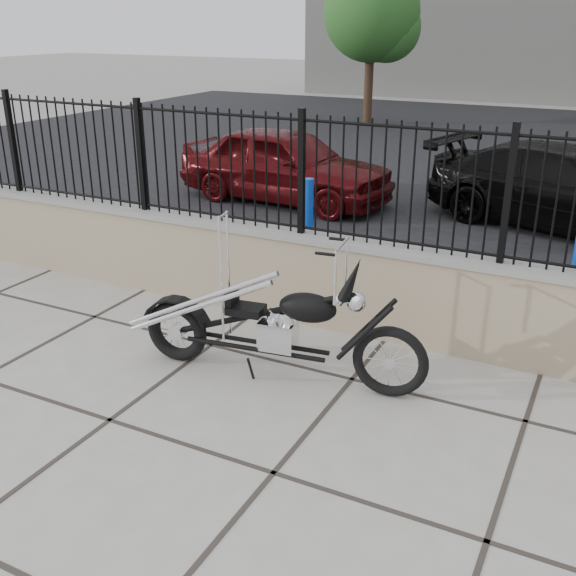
# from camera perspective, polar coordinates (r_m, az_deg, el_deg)

# --- Properties ---
(ground_plane) EXTENTS (90.00, 90.00, 0.00)m
(ground_plane) POSITION_cam_1_polar(r_m,az_deg,el_deg) (4.98, -1.24, -15.40)
(ground_plane) COLOR #99968E
(ground_plane) RESTS_ON ground
(parking_lot) EXTENTS (30.00, 30.00, 0.00)m
(parking_lot) POSITION_cam_1_polar(r_m,az_deg,el_deg) (16.38, 20.12, 10.03)
(parking_lot) COLOR black
(parking_lot) RESTS_ON ground
(retaining_wall) EXTENTS (14.00, 0.36, 0.96)m
(retaining_wall) POSITION_cam_1_polar(r_m,az_deg,el_deg) (6.77, 8.72, -0.37)
(retaining_wall) COLOR gray
(retaining_wall) RESTS_ON ground_plane
(iron_fence) EXTENTS (14.00, 0.08, 1.20)m
(iron_fence) POSITION_cam_1_polar(r_m,az_deg,el_deg) (6.44, 9.27, 8.55)
(iron_fence) COLOR black
(iron_fence) RESTS_ON retaining_wall
(chopper_motorcycle) EXTENTS (2.55, 0.77, 1.51)m
(chopper_motorcycle) POSITION_cam_1_polar(r_m,az_deg,el_deg) (5.82, -1.33, -0.99)
(chopper_motorcycle) COLOR black
(chopper_motorcycle) RESTS_ON ground_plane
(car_red) EXTENTS (3.90, 1.81, 1.29)m
(car_red) POSITION_cam_1_polar(r_m,az_deg,el_deg) (11.85, -0.21, 10.41)
(car_red) COLOR #4B0A0D
(car_red) RESTS_ON parking_lot
(car_black) EXTENTS (4.58, 2.82, 1.24)m
(car_black) POSITION_cam_1_polar(r_m,az_deg,el_deg) (11.08, 22.61, 7.77)
(car_black) COLOR black
(car_black) RESTS_ON parking_lot
(bollard_a) EXTENTS (0.14, 0.14, 1.09)m
(bollard_a) POSITION_cam_1_polar(r_m,az_deg,el_deg) (8.93, 1.74, 5.84)
(bollard_a) COLOR blue
(bollard_a) RESTS_ON ground_plane
(tree_left) EXTENTS (2.76, 2.76, 4.66)m
(tree_left) POSITION_cam_1_polar(r_m,az_deg,el_deg) (20.95, 7.11, 22.48)
(tree_left) COLOR #382619
(tree_left) RESTS_ON ground_plane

